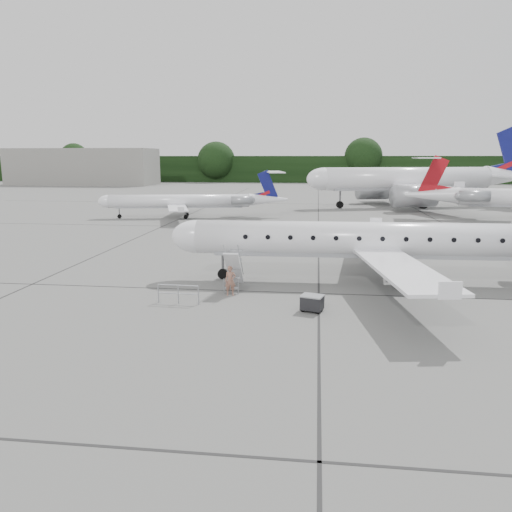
# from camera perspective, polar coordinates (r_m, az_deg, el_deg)

# --- Properties ---
(ground) EXTENTS (320.00, 320.00, 0.00)m
(ground) POSITION_cam_1_polar(r_m,az_deg,el_deg) (26.38, 16.94, -6.00)
(ground) COLOR slate
(ground) RESTS_ON ground
(treeline) EXTENTS (260.00, 4.00, 8.00)m
(treeline) POSITION_cam_1_polar(r_m,az_deg,el_deg) (154.94, 8.83, 9.76)
(treeline) COLOR black
(treeline) RESTS_ON ground
(terminal_building) EXTENTS (40.00, 14.00, 10.00)m
(terminal_building) POSITION_cam_1_polar(r_m,az_deg,el_deg) (149.85, -19.15, 9.62)
(terminal_building) COLOR gray
(terminal_building) RESTS_ON ground
(main_regional_jet) EXTENTS (29.68, 21.72, 7.48)m
(main_regional_jet) POSITION_cam_1_polar(r_m,az_deg,el_deg) (31.02, 14.34, 3.74)
(main_regional_jet) COLOR white
(main_regional_jet) RESTS_ON ground
(airstair) EXTENTS (0.91, 2.52, 2.34)m
(airstair) POSITION_cam_1_polar(r_m,az_deg,el_deg) (29.07, -2.55, -1.54)
(airstair) COLOR white
(airstair) RESTS_ON ground
(passenger) EXTENTS (0.69, 0.54, 1.68)m
(passenger) POSITION_cam_1_polar(r_m,az_deg,el_deg) (27.80, -2.94, -2.85)
(passenger) COLOR #8D5E4D
(passenger) RESTS_ON ground
(safety_railing) EXTENTS (2.20, 0.18, 1.00)m
(safety_railing) POSITION_cam_1_polar(r_m,az_deg,el_deg) (26.62, -8.87, -4.36)
(safety_railing) COLOR #92959A
(safety_railing) RESTS_ON ground
(baggage_cart) EXTENTS (1.23, 1.10, 0.89)m
(baggage_cart) POSITION_cam_1_polar(r_m,az_deg,el_deg) (25.16, 6.43, -5.33)
(baggage_cart) COLOR black
(baggage_cart) RESTS_ON ground
(bg_narrowbody) EXTENTS (39.45, 33.06, 12.17)m
(bg_narrowbody) POSITION_cam_1_polar(r_m,az_deg,el_deg) (80.78, 16.97, 9.67)
(bg_narrowbody) COLOR white
(bg_narrowbody) RESTS_ON ground
(bg_regional_left) EXTENTS (25.28, 20.27, 5.93)m
(bg_regional_left) POSITION_cam_1_polar(r_m,az_deg,el_deg) (64.19, -8.77, 6.96)
(bg_regional_left) COLOR white
(bg_regional_left) RESTS_ON ground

